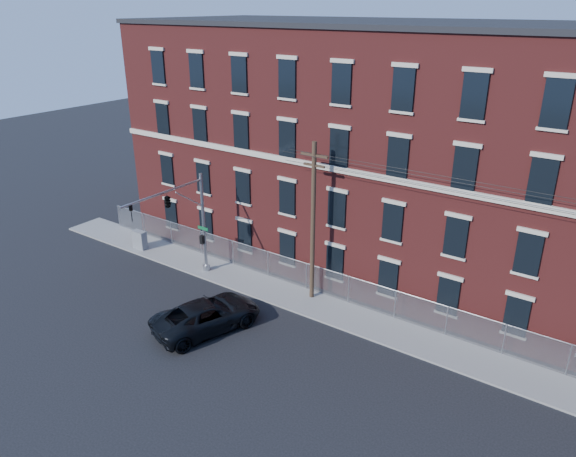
# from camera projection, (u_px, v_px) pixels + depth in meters

# --- Properties ---
(ground) EXTENTS (140.00, 140.00, 0.00)m
(ground) POSITION_uv_depth(u_px,v_px,m) (230.00, 328.00, 31.21)
(ground) COLOR black
(ground) RESTS_ON ground
(sidewalk) EXTENTS (65.00, 3.00, 0.12)m
(sidewalk) POSITION_uv_depth(u_px,v_px,m) (464.00, 356.00, 28.60)
(sidewalk) COLOR gray
(sidewalk) RESTS_ON ground
(mill_building) EXTENTS (55.30, 14.32, 16.30)m
(mill_building) POSITION_uv_depth(u_px,v_px,m) (531.00, 170.00, 32.22)
(mill_building) COLOR maroon
(mill_building) RESTS_ON ground
(chain_link_fence) EXTENTS (59.06, 0.06, 1.85)m
(chain_link_fence) POSITION_uv_depth(u_px,v_px,m) (475.00, 329.00, 29.20)
(chain_link_fence) COLOR #A5A8AD
(chain_link_fence) RESTS_ON ground
(traffic_signal_mast) EXTENTS (0.90, 6.75, 7.00)m
(traffic_signal_mast) POSITION_uv_depth(u_px,v_px,m) (176.00, 209.00, 33.96)
(traffic_signal_mast) COLOR #9EA0A5
(traffic_signal_mast) RESTS_ON ground
(utility_pole_near) EXTENTS (1.80, 0.28, 10.00)m
(utility_pole_near) POSITION_uv_depth(u_px,v_px,m) (313.00, 220.00, 32.32)
(utility_pole_near) COLOR #423121
(utility_pole_near) RESTS_ON ground
(pickup_truck) EXTENTS (4.72, 6.90, 1.75)m
(pickup_truck) POSITION_uv_depth(u_px,v_px,m) (207.00, 315.00, 30.83)
(pickup_truck) COLOR black
(pickup_truck) RESTS_ON ground
(utility_cabinet) EXTENTS (1.12, 0.57, 1.39)m
(utility_cabinet) POSITION_uv_depth(u_px,v_px,m) (140.00, 240.00, 40.81)
(utility_cabinet) COLOR slate
(utility_cabinet) RESTS_ON sidewalk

